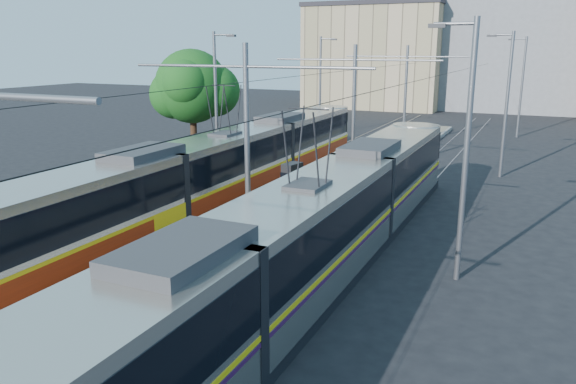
% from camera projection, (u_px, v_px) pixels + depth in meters
% --- Properties ---
extents(ground, '(160.00, 160.00, 0.00)m').
position_uv_depth(ground, '(93.00, 346.00, 13.84)').
color(ground, black).
rests_on(ground, ground).
extents(platform, '(4.00, 50.00, 0.30)m').
position_uv_depth(platform, '(333.00, 188.00, 28.75)').
color(platform, gray).
rests_on(platform, ground).
extents(tactile_strip_left, '(0.70, 50.00, 0.01)m').
position_uv_depth(tactile_strip_left, '(307.00, 182.00, 29.30)').
color(tactile_strip_left, gray).
rests_on(tactile_strip_left, platform).
extents(tactile_strip_right, '(0.70, 50.00, 0.01)m').
position_uv_depth(tactile_strip_right, '(360.00, 188.00, 28.12)').
color(tactile_strip_right, gray).
rests_on(tactile_strip_right, platform).
extents(rails, '(8.71, 70.00, 0.03)m').
position_uv_depth(rails, '(333.00, 191.00, 28.78)').
color(rails, gray).
rests_on(rails, ground).
extents(tram_left, '(2.43, 28.95, 5.50)m').
position_uv_depth(tram_left, '(226.00, 169.00, 25.83)').
color(tram_left, black).
rests_on(tram_left, ground).
extents(tram_right, '(2.43, 30.52, 5.50)m').
position_uv_depth(tram_right, '(307.00, 235.00, 16.32)').
color(tram_right, black).
rests_on(tram_right, ground).
extents(catenary, '(9.20, 70.00, 7.00)m').
position_uv_depth(catenary, '(313.00, 108.00, 25.15)').
color(catenary, slate).
rests_on(catenary, platform).
extents(street_lamps, '(15.18, 38.22, 8.00)m').
position_uv_depth(street_lamps, '(360.00, 102.00, 31.26)').
color(street_lamps, slate).
rests_on(street_lamps, ground).
extents(shelter, '(0.76, 1.03, 2.05)m').
position_uv_depth(shelter, '(292.00, 185.00, 24.18)').
color(shelter, black).
rests_on(shelter, platform).
extents(tree, '(4.87, 4.51, 7.08)m').
position_uv_depth(tree, '(198.00, 88.00, 33.74)').
color(tree, '#382314').
rests_on(tree, ground).
extents(building_left, '(16.32, 12.24, 12.29)m').
position_uv_depth(building_left, '(379.00, 56.00, 69.11)').
color(building_left, tan).
rests_on(building_left, ground).
extents(building_centre, '(18.36, 14.28, 16.88)m').
position_uv_depth(building_centre, '(523.00, 36.00, 65.56)').
color(building_centre, gray).
rests_on(building_centre, ground).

